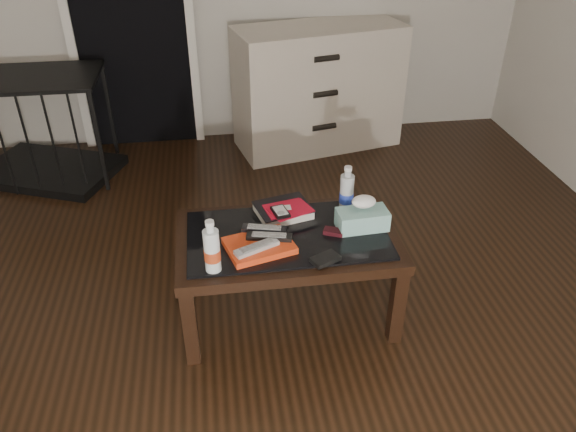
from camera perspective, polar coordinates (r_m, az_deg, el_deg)
name	(u,v)px	position (r m, az deg, el deg)	size (l,w,h in m)	color
ground	(204,374)	(2.56, -8.52, -15.61)	(5.00, 5.00, 0.00)	black
doorway	(127,6)	(4.31, -16.00, 19.81)	(0.90, 0.08, 2.07)	black
coffee_table	(287,246)	(2.57, -0.06, -3.02)	(1.00, 0.60, 0.46)	black
dresser	(318,88)	(4.28, 3.08, 12.86)	(1.28, 0.75, 0.90)	beige
pet_crate	(43,144)	(4.24, -23.59, 6.69)	(1.06, 0.90, 0.71)	black
magazines	(259,246)	(2.44, -2.93, -3.02)	(0.28, 0.21, 0.03)	red
remote_silver	(257,247)	(2.39, -3.20, -3.18)	(0.20, 0.05, 0.02)	#A0A0A4
remote_black_front	(269,236)	(2.45, -1.92, -2.08)	(0.20, 0.05, 0.02)	black
remote_black_back	(264,229)	(2.50, -2.42, -1.29)	(0.20, 0.05, 0.02)	black
textbook	(283,210)	(2.66, -0.49, 0.58)	(0.25, 0.20, 0.05)	black
dvd_mailers	(286,208)	(2.63, -0.25, 0.80)	(0.19, 0.14, 0.01)	red
ipod	(280,212)	(2.58, -0.79, 0.44)	(0.06, 0.10, 0.02)	black
flip_phone	(334,232)	(2.54, 4.66, -1.60)	(0.09, 0.05, 0.02)	black
wallet	(325,259)	(2.37, 3.81, -4.37)	(0.12, 0.07, 0.02)	black
water_bottle_left	(212,246)	(2.28, -7.77, -3.03)	(0.07, 0.07, 0.24)	white
water_bottle_right	(347,189)	(2.66, 6.00, 2.72)	(0.07, 0.07, 0.24)	silver
tissue_box	(362,219)	(2.58, 7.55, -0.34)	(0.23, 0.12, 0.09)	teal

